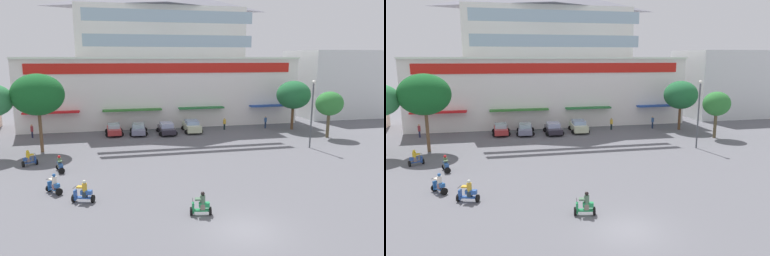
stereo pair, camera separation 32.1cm
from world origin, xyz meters
The scene contains 19 objects.
ground_plane centered at (0.00, 13.00, 0.00)m, with size 128.00×128.00×0.00m, color #5C5C63.
colonial_building centered at (0.00, 35.72, 8.35)m, with size 38.77×15.70×19.55m.
flank_building_right centered at (29.23, 36.15, 5.37)m, with size 12.87×11.46×10.74m.
plaza_tree_1 centered at (16.54, 25.67, 4.71)m, with size 4.48×4.52×6.60m.
plaza_tree_2 centered at (-14.45, 20.46, 5.95)m, with size 5.19×4.95×8.07m.
plaza_tree_3 centered at (18.38, 20.19, 4.15)m, with size 3.37×2.91×5.64m.
parked_car_0 centered at (-7.15, 27.24, 0.72)m, with size 2.36×3.89×1.42m.
parked_car_1 centered at (-4.10, 27.05, 0.70)m, with size 2.46×4.55×1.36m.
parked_car_2 centered at (-0.57, 26.46, 0.73)m, with size 2.39×4.37×1.45m.
parked_car_3 centered at (2.86, 26.94, 0.79)m, with size 2.50×4.40×1.56m.
scooter_rider_0 centered at (-11.72, 13.25, 0.59)m, with size 0.93×1.48×1.44m.
scooter_rider_1 centered at (-9.23, 6.10, 0.64)m, with size 1.58×0.93×1.57m.
scooter_rider_2 centered at (-14.66, 15.64, 0.61)m, with size 1.39×1.08×1.48m.
scooter_rider_3 centered at (-1.94, 2.45, 0.63)m, with size 1.40×0.75×1.53m.
scooter_rider_4 centered at (-11.42, 8.14, 0.63)m, with size 1.30×1.37×1.53m.
pedestrian_0 centered at (13.35, 27.17, 0.97)m, with size 0.45×0.45×1.70m.
pedestrian_1 centered at (-16.91, 27.74, 0.95)m, with size 0.32×0.32×1.66m.
pedestrian_2 centered at (7.52, 27.51, 0.91)m, with size 0.45×0.45×1.63m.
streetlamp_near centered at (13.56, 16.07, 4.21)m, with size 0.40×0.40×7.28m.
Camera 1 is at (-6.89, -17.33, 9.61)m, focal length 32.90 mm.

